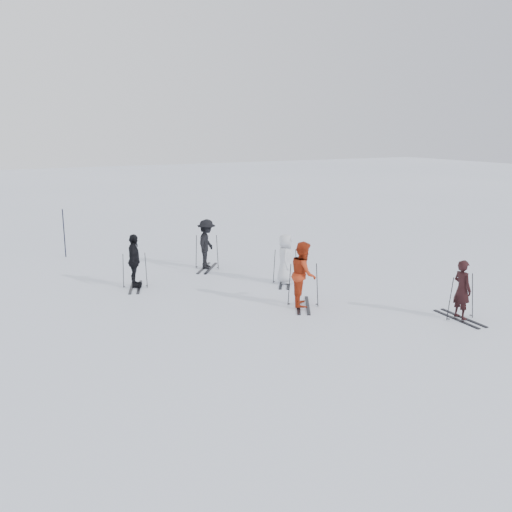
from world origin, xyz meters
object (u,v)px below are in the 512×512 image
at_px(skier_grey, 285,259).
at_px(piste_marker, 64,233).
at_px(skier_near_dark, 462,290).
at_px(skier_uphill_far, 207,245).
at_px(skier_uphill_left, 134,262).
at_px(skier_red, 303,275).

bearing_deg(skier_grey, piste_marker, 70.69).
height_order(skier_near_dark, piste_marker, piste_marker).
bearing_deg(skier_uphill_far, skier_near_dark, -118.29).
height_order(skier_near_dark, skier_uphill_far, skier_uphill_far).
distance_m(skier_near_dark, skier_grey, 5.74).
bearing_deg(skier_uphill_left, skier_near_dark, -115.75).
bearing_deg(skier_uphill_far, skier_uphill_left, 149.32).
bearing_deg(skier_near_dark, skier_red, 50.59).
relative_size(skier_uphill_left, skier_uphill_far, 0.96).
height_order(skier_grey, skier_uphill_far, skier_uphill_far).
xyz_separation_m(skier_uphill_left, skier_uphill_far, (3.01, 1.24, 0.04)).
bearing_deg(skier_grey, skier_uphill_left, 101.37).
bearing_deg(skier_near_dark, piste_marker, 36.38).
xyz_separation_m(skier_red, skier_grey, (0.77, 2.32, -0.12)).
bearing_deg(piste_marker, skier_near_dark, -57.47).
bearing_deg(skier_red, piste_marker, 57.18).
height_order(skier_uphill_far, piste_marker, piste_marker).
relative_size(skier_red, skier_uphill_left, 1.09).
bearing_deg(skier_uphill_far, skier_grey, -116.79).
height_order(skier_red, skier_uphill_far, skier_red).
height_order(skier_near_dark, skier_grey, skier_grey).
bearing_deg(skier_near_dark, skier_uphill_left, 48.09).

